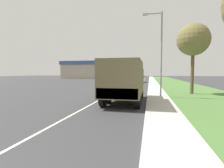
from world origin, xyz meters
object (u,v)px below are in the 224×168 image
object	(u,v)px
car_second_ahead	(140,79)
car_fourth_ahead	(133,77)
military_truck	(125,80)
car_farthest_ahead	(136,76)
lamp_post	(159,46)
car_third_ahead	(130,77)
car_nearest_ahead	(111,83)

from	to	relation	value
car_second_ahead	car_fourth_ahead	size ratio (longest dim) A/B	0.98
military_truck	car_farthest_ahead	distance (m)	66.61
lamp_post	car_third_ahead	bearing A→B (deg)	99.81
car_second_ahead	car_third_ahead	xyz separation A→B (m)	(-3.82, 13.81, 0.03)
car_second_ahead	car_fourth_ahead	xyz separation A→B (m)	(-3.91, 25.07, 0.00)
car_nearest_ahead	car_second_ahead	distance (m)	14.77
car_nearest_ahead	car_fourth_ahead	distance (m)	39.37
military_truck	lamp_post	bearing A→B (deg)	53.44
car_nearest_ahead	car_farthest_ahead	world-z (taller)	car_farthest_ahead
military_truck	lamp_post	world-z (taller)	lamp_post
military_truck	car_fourth_ahead	bearing A→B (deg)	94.58
car_farthest_ahead	lamp_post	size ratio (longest dim) A/B	0.66
car_nearest_ahead	lamp_post	size ratio (longest dim) A/B	0.60
car_farthest_ahead	lamp_post	distance (m)	63.57
car_fourth_ahead	car_farthest_ahead	distance (m)	13.47
lamp_post	car_nearest_ahead	bearing A→B (deg)	122.53
car_nearest_ahead	lamp_post	world-z (taller)	lamp_post
car_third_ahead	car_fourth_ahead	bearing A→B (deg)	90.48
military_truck	car_farthest_ahead	world-z (taller)	military_truck
military_truck	car_farthest_ahead	bearing A→B (deg)	93.50
military_truck	car_third_ahead	distance (m)	41.95
military_truck	car_third_ahead	xyz separation A→B (m)	(-4.15, 41.74, -0.86)
car_nearest_ahead	car_third_ahead	distance (m)	28.10
car_second_ahead	lamp_post	size ratio (longest dim) A/B	0.64
car_third_ahead	car_farthest_ahead	bearing A→B (deg)	89.80
car_nearest_ahead	car_second_ahead	bearing A→B (deg)	75.31
car_third_ahead	lamp_post	distance (m)	39.12
car_third_ahead	car_fourth_ahead	xyz separation A→B (m)	(-0.09, 11.27, -0.03)
car_nearest_ahead	car_second_ahead	size ratio (longest dim) A/B	0.93
car_nearest_ahead	car_farthest_ahead	xyz separation A→B (m)	(0.01, 52.84, 0.08)
military_truck	car_fourth_ahead	world-z (taller)	military_truck
car_nearest_ahead	military_truck	bearing A→B (deg)	-73.37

